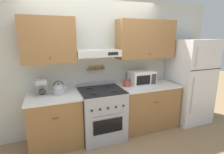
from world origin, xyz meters
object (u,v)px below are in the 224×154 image
Objects in this scene: tea_kettle at (59,89)px; coffee_maker at (42,87)px; microwave at (141,78)px; refrigerator at (190,81)px; utensil_crock at (126,83)px; stove_range at (102,113)px.

tea_kettle is 0.86× the size of coffee_maker.
microwave is (1.87, -0.01, -0.00)m from coffee_maker.
microwave is (-1.13, 0.15, 0.14)m from refrigerator.
utensil_crock is (-0.34, -0.02, -0.07)m from microwave.
microwave is 0.35m from utensil_crock.
utensil_crock is (0.55, 0.11, 0.50)m from stove_range.
stove_range is 2.07m from refrigerator.
refrigerator is 6.27× the size of utensil_crock.
stove_range is 0.55× the size of refrigerator.
stove_range is at bearing -8.78° from tea_kettle.
tea_kettle is at bearing 171.22° from stove_range.
utensil_crock reaches higher than microwave.
coffee_maker is at bearing 172.08° from stove_range.
tea_kettle is at bearing 177.16° from refrigerator.
utensil_crock is at bearing 11.44° from stove_range.
stove_range is at bearing 179.30° from refrigerator.
coffee_maker reaches higher than stove_range.
microwave is at bearing 172.28° from refrigerator.
tea_kettle is 1.61m from microwave.
refrigerator is at bearing -5.27° from utensil_crock.
microwave is at bearing -0.25° from coffee_maker.
stove_range is 1.06m from microwave.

